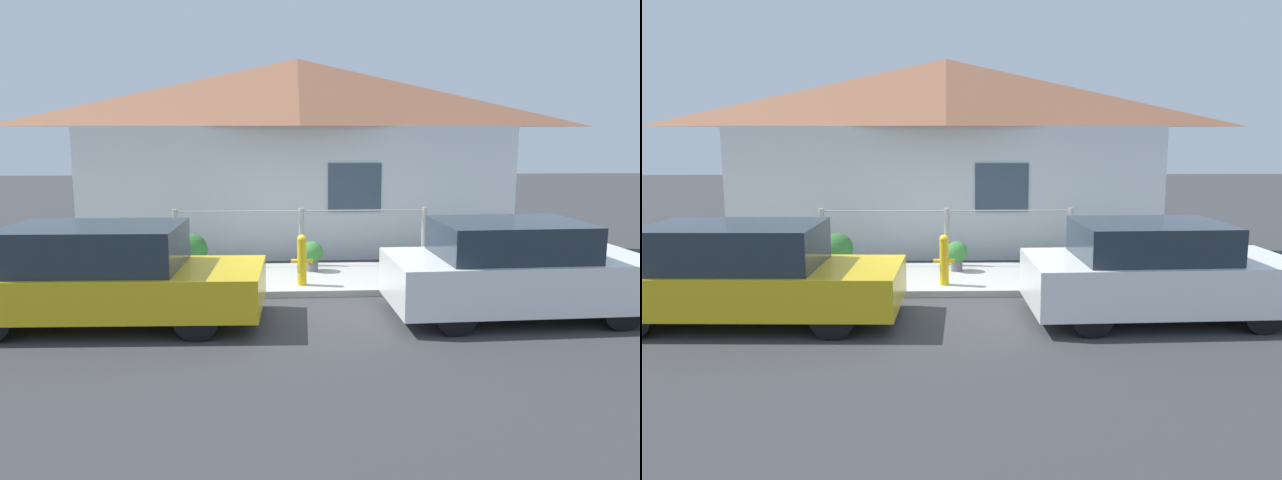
{
  "view_description": "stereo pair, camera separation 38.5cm",
  "coord_description": "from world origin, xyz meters",
  "views": [
    {
      "loc": [
        -0.41,
        -9.8,
        2.65
      ],
      "look_at": [
        0.25,
        0.3,
        0.9
      ],
      "focal_mm": 35.0,
      "sensor_mm": 36.0,
      "label": 1
    },
    {
      "loc": [
        -0.02,
        -9.82,
        2.65
      ],
      "look_at": [
        0.25,
        0.3,
        0.9
      ],
      "focal_mm": 35.0,
      "sensor_mm": 36.0,
      "label": 2
    }
  ],
  "objects": [
    {
      "name": "sidewalk",
      "position": [
        0.0,
        1.11,
        0.06
      ],
      "size": [
        24.0,
        2.22,
        0.11
      ],
      "color": "#B2AFA8",
      "rests_on": "ground_plane"
    },
    {
      "name": "house",
      "position": [
        0.0,
        3.99,
        3.3
      ],
      "size": [
        9.5,
        2.23,
        4.21
      ],
      "color": "silver",
      "rests_on": "ground_plane"
    },
    {
      "name": "potted_plant_corner",
      "position": [
        3.36,
        1.76,
        0.51
      ],
      "size": [
        0.58,
        0.58,
        0.71
      ],
      "color": "brown",
      "rests_on": "sidewalk"
    },
    {
      "name": "potted_plant_near_hydrant",
      "position": [
        0.18,
        1.49,
        0.44
      ],
      "size": [
        0.4,
        0.4,
        0.56
      ],
      "color": "slate",
      "rests_on": "sidewalk"
    },
    {
      "name": "car_right",
      "position": [
        2.98,
        -1.21,
        0.69
      ],
      "size": [
        3.78,
        1.88,
        1.4
      ],
      "rotation": [
        0.0,
        0.0,
        0.03
      ],
      "color": "white",
      "rests_on": "ground_plane"
    },
    {
      "name": "car_left",
      "position": [
        -2.84,
        -1.2,
        0.69
      ],
      "size": [
        4.3,
        1.86,
        1.4
      ],
      "rotation": [
        0.0,
        0.0,
        -0.04
      ],
      "color": "gold",
      "rests_on": "ground_plane"
    },
    {
      "name": "fence",
      "position": [
        0.0,
        2.07,
        0.72
      ],
      "size": [
        4.9,
        0.1,
        1.1
      ],
      "color": "#999993",
      "rests_on": "sidewalk"
    },
    {
      "name": "potted_plant_by_fence",
      "position": [
        -2.06,
        1.79,
        0.47
      ],
      "size": [
        0.58,
        0.58,
        0.67
      ],
      "color": "brown",
      "rests_on": "sidewalk"
    },
    {
      "name": "fire_hydrant",
      "position": [
        -0.05,
        0.43,
        0.56
      ],
      "size": [
        0.36,
        0.16,
        0.86
      ],
      "color": "yellow",
      "rests_on": "sidewalk"
    },
    {
      "name": "ground_plane",
      "position": [
        0.0,
        0.0,
        0.0
      ],
      "size": [
        60.0,
        60.0,
        0.0
      ],
      "primitive_type": "plane",
      "color": "#38383A"
    }
  ]
}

